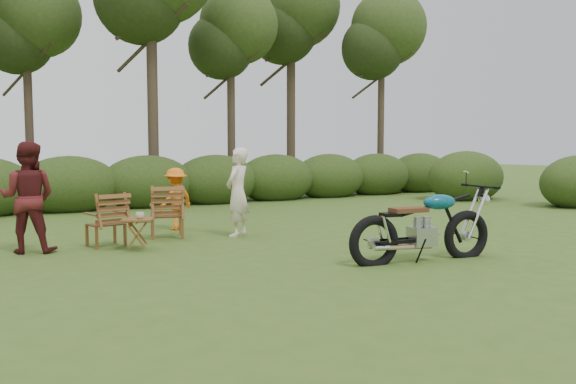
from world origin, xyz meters
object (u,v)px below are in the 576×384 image
cup (140,215)px  adult_a (238,236)px  lawn_chair_right (167,238)px  side_table (137,234)px  lawn_chair_left (106,246)px  child (176,230)px  motorcycle (421,261)px  adult_b (30,252)px

cup → adult_a: (1.91, 0.45, -0.55)m
cup → lawn_chair_right: bearing=51.5°
side_table → adult_a: bearing=12.6°
lawn_chair_left → child: (1.61, 1.18, 0.00)m
motorcycle → lawn_chair_right: 4.51m
motorcycle → child: bearing=121.9°
adult_b → side_table: bearing=179.4°
cup → child: bearing=55.5°
side_table → child: size_ratio=0.41×
lawn_chair_left → adult_b: bearing=-12.9°
child → cup: bearing=32.3°
lawn_chair_left → child: child is taller
lawn_chair_right → child: (0.48, 0.84, 0.00)m
lawn_chair_left → adult_a: bearing=166.1°
cup → motorcycle: bearing=-42.4°
motorcycle → child: size_ratio=1.80×
side_table → adult_b: size_ratio=0.29×
lawn_chair_left → child: 2.00m
adult_b → adult_a: bearing=-159.9°
lawn_chair_right → motorcycle: bearing=137.7°
motorcycle → lawn_chair_left: motorcycle is taller
cup → child: 2.25m
motorcycle → adult_a: (-1.24, 3.32, 0.00)m
child → adult_a: bearing=93.3°
cup → adult_a: 2.04m
lawn_chair_right → cup: (-0.76, -0.96, 0.55)m
lawn_chair_left → adult_a: 2.29m
motorcycle → lawn_chair_left: size_ratio=2.50×
adult_b → child: size_ratio=1.40×
lawn_chair_left → child: size_ratio=0.72×
lawn_chair_right → child: bearing=-103.6°
motorcycle → adult_a: adult_a is taller
adult_b → lawn_chair_right: bearing=-149.2°
motorcycle → adult_b: (-4.65, 3.56, 0.00)m
motorcycle → lawn_chair_right: motorcycle is taller
adult_a → lawn_chair_right: bearing=-60.6°
lawn_chair_left → side_table: side_table is taller
motorcycle → cup: size_ratio=16.73×
motorcycle → child: (-1.91, 4.67, 0.00)m
motorcycle → child: motorcycle is taller
lawn_chair_right → side_table: size_ratio=1.87×
motorcycle → cup: (-3.15, 2.87, 0.55)m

